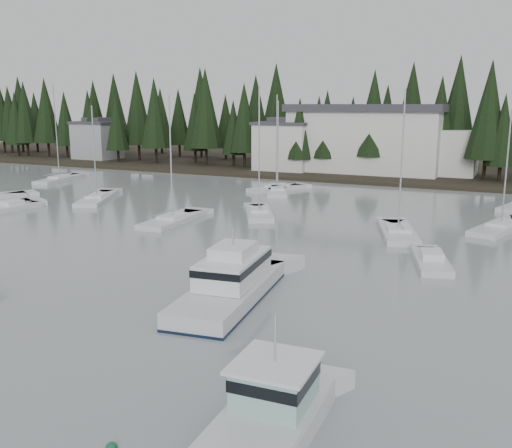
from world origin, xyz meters
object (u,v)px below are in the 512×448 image
Objects in this scene: sailboat_10 at (259,215)px; sailboat_11 at (398,234)px; runabout_0 at (13,208)px; house_far_west at (97,139)px; cabin_cruiser_center at (231,287)px; sailboat_8 at (97,200)px; runabout_1 at (431,263)px; house_west at (285,145)px; sailboat_4 at (501,229)px; sailboat_13 at (276,190)px; sailboat_3 at (60,180)px; sailboat_7 at (173,222)px; lobster_boat_teal at (261,430)px; harbor_inn at (379,140)px; sailboat_6 at (278,192)px.

sailboat_10 is 1.04× the size of sailboat_11.
sailboat_11 is 41.40m from runabout_0.
cabin_cruiser_center is at bearing -44.22° from house_far_west.
house_far_west is 89.34m from cabin_cruiser_center.
runabout_1 is at bearing -132.39° from sailboat_8.
runabout_0 is (-35.57, 15.46, -0.62)m from cabin_cruiser_center.
sailboat_8 is (-9.47, -35.92, -4.60)m from house_west.
sailboat_4 is 0.87× the size of sailboat_13.
house_far_west is (-42.00, 2.00, -0.25)m from house_west.
sailboat_3 is 63.00m from sailboat_4.
sailboat_4 is at bearing -23.85° from house_far_west.
sailboat_3 is at bearing 56.21° from sailboat_11.
sailboat_10 reaches higher than runabout_0.
sailboat_7 is at bearing 82.12° from sailboat_11.
sailboat_8 is 23.48m from sailboat_13.
sailboat_10 reaches higher than sailboat_8.
sailboat_8 is at bearing -49.38° from house_far_west.
runabout_1 is at bearing -44.67° from cabin_cruiser_center.
sailboat_3 is at bearing 38.60° from runabout_0.
sailboat_8 is at bearing 58.00° from runabout_1.
lobster_boat_teal is 38.50m from sailboat_7.
sailboat_10 is at bearing -65.60° from runabout_0.
sailboat_10 is at bearing -34.99° from house_far_west.
house_far_west is 0.57× the size of sailboat_3.
runabout_0 is at bearing 167.24° from sailboat_13.
sailboat_11 is at bearing -54.81° from house_west.
harbor_inn is 44.29m from sailboat_11.
sailboat_11 is (15.04, -2.79, -0.02)m from sailboat_10.
sailboat_11 reaches higher than sailboat_6.
harbor_inn is at bearing -2.41° from sailboat_11.
cabin_cruiser_center is at bearing 29.00° from lobster_boat_teal.
sailboat_7 is (-8.90, -46.22, -5.71)m from harbor_inn.
lobster_boat_teal is (14.93, -76.45, -5.19)m from harbor_inn.
lobster_boat_teal is (29.98, -73.11, -4.07)m from house_west.
cabin_cruiser_center is 0.87× the size of sailboat_10.
sailboat_13 is at bearing 5.29° from sailboat_6.
sailboat_7 is (33.06, -18.69, -0.02)m from sailboat_3.
cabin_cruiser_center is 16.04m from runabout_1.
sailboat_7 reaches higher than sailboat_4.
cabin_cruiser_center is 0.94× the size of sailboat_7.
sailboat_4 reaches higher than cabin_cruiser_center.
sailboat_11 is (54.30, -14.63, -0.01)m from sailboat_3.
house_far_west is 54.96m from sailboat_6.
cabin_cruiser_center is 0.91× the size of sailboat_13.
sailboat_4 is at bearing -109.73° from sailboat_10.
runabout_1 is (45.20, -2.65, 0.00)m from runabout_0.
sailboat_13 is (-0.92, 1.73, 0.01)m from sailboat_6.
sailboat_10 reaches higher than cabin_cruiser_center.
sailboat_10 is (6.19, 6.85, 0.02)m from sailboat_7.
sailboat_6 reaches higher than sailboat_8.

